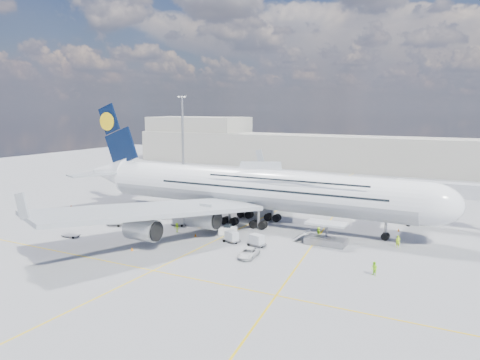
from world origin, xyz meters
The scene contains 31 objects.
ground centered at (0.00, 0.00, 0.00)m, with size 300.00×300.00×0.00m, color gray.
taxi_line_main centered at (0.00, 0.00, 0.01)m, with size 0.25×220.00×0.01m, color #E1B60B.
taxi_line_cross centered at (0.00, -20.00, 0.01)m, with size 120.00×0.25×0.01m, color #E1B60B.
taxi_line_diag centered at (14.00, 10.00, 0.01)m, with size 0.25×100.00×0.01m, color #E1B60B.
airliner centered at (0.26, 10.00, 6.87)m, with size 77.26×79.15×23.71m.
jet_bridge centered at (29.81, 20.94, 6.85)m, with size 18.80×12.10×8.50m.
cargo_loader centered at (16.82, 2.89, 1.25)m, with size 8.53×3.20×3.67m.
light_mast centered at (-40.00, 45.00, 13.21)m, with size 3.00×0.70×25.50m.
terminal centered at (0.00, 95.00, 6.00)m, with size 180.00×16.00×12.00m, color #B2AD9E.
hangar centered at (-70.00, 100.00, 9.00)m, with size 40.00×22.00×18.00m, color #B2AD9E.
dolly_row_a centered at (-22.88, -13.34, 0.32)m, with size 3.08×2.02×0.42m.
dolly_row_b centered at (-21.66, -3.72, 1.08)m, with size 3.58×2.86×2.01m.
dolly_row_c centered at (-11.25, 1.89, 0.94)m, with size 3.04×2.14×1.74m.
dolly_back centered at (-28.60, -0.79, 0.89)m, with size 2.88×1.96×1.66m.
dolly_nose_far centered at (2.91, -3.15, 0.98)m, with size 3.22×2.46×1.81m.
dolly_nose_near centered at (7.47, -3.11, 1.01)m, with size 3.28×2.33×1.87m.
baggage_tug centered at (0.28, 0.28, 0.85)m, with size 3.36×2.25×1.92m.
catering_truck_inner centered at (-13.79, 34.00, 1.67)m, with size 5.99×2.48×3.54m.
catering_truck_outer centered at (-16.62, 40.71, 2.07)m, with size 7.96×4.70×4.45m.
service_van centered at (8.91, -8.87, 0.66)m, with size 2.18×4.72×1.31m, color silver.
crew_nose centered at (27.56, 6.68, 0.98)m, with size 0.71×0.47×1.96m, color #B4E718.
crew_loader centered at (26.97, -7.96, 0.95)m, with size 0.93×0.72×1.91m, color #A8FE1A.
crew_wing centered at (-19.58, 1.90, 0.77)m, with size 0.90×0.37×1.53m, color #E4FF1A.
crew_van centered at (14.74, 5.82, 0.97)m, with size 0.95×0.62×1.94m, color #AFFF1A.
crew_tug centered at (-8.74, -2.16, 0.83)m, with size 1.07×0.62×1.66m, color #B4FB1A.
cone_nose centered at (26.03, 16.78, 0.27)m, with size 0.43×0.43×0.55m.
cone_wing_left_inner centered at (-11.03, 22.77, 0.31)m, with size 0.50×0.50×0.63m.
cone_wing_left_outer centered at (-7.17, 38.00, 0.26)m, with size 0.42×0.42×0.53m.
cone_wing_right_inner centered at (-4.26, -3.03, 0.26)m, with size 0.42×0.42×0.53m.
cone_wing_right_outer centered at (-8.48, -14.42, 0.27)m, with size 0.43×0.43×0.55m.
cone_tail centered at (-42.03, 4.20, 0.24)m, with size 0.40×0.40×0.51m.
Camera 1 is at (38.93, -68.24, 21.90)m, focal length 35.00 mm.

